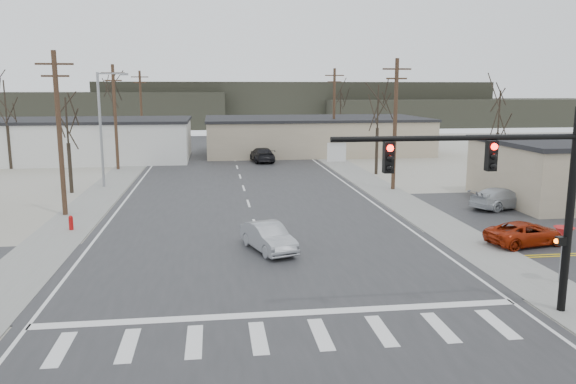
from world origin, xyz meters
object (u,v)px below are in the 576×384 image
car_parked_silver (502,198)px  sedan_crossing (268,237)px  traffic_signal_mast (520,183)px  car_parked_red (526,233)px  car_far_a (262,155)px  fire_hydrant (71,223)px  car_parked_dark_a (537,194)px  car_far_b (176,140)px

car_parked_silver → sedan_crossing: bearing=94.0°
traffic_signal_mast → car_parked_red: (5.32, 8.15, -4.06)m
sedan_crossing → car_parked_silver: 17.80m
traffic_signal_mast → car_parked_red: 10.54m
sedan_crossing → car_far_a: size_ratio=0.77×
fire_hydrant → car_parked_dark_a: car_parked_dark_a is taller
traffic_signal_mast → car_parked_silver: (8.43, 16.47, -3.97)m
car_far_b → sedan_crossing: bearing=-99.5°
car_parked_dark_a → fire_hydrant: bearing=102.9°
fire_hydrant → sedan_crossing: 11.76m
sedan_crossing → car_parked_silver: bearing=6.9°
car_far_b → car_parked_dark_a: size_ratio=1.03×
fire_hydrant → car_far_a: bearing=65.0°
traffic_signal_mast → car_parked_silver: traffic_signal_mast is taller
car_far_b → car_parked_red: (20.60, -52.85, -0.22)m
fire_hydrant → car_parked_dark_a: (29.32, 2.74, 0.35)m
car_far_b → car_parked_silver: bearing=-79.8°
car_far_a → car_parked_red: size_ratio=1.25×
fire_hydrant → sedan_crossing: bearing=-27.3°
car_far_a → car_parked_red: (10.42, -33.89, -0.19)m
traffic_signal_mast → car_parked_silver: size_ratio=1.93×
sedan_crossing → car_far_b: 52.75m
traffic_signal_mast → sedan_crossing: bearing=130.9°
car_far_a → car_parked_silver: car_far_a is taller
fire_hydrant → car_parked_silver: size_ratio=0.19×
car_parked_red → car_far_b: bearing=9.7°
car_parked_red → car_parked_silver: bearing=-32.1°
car_parked_red → fire_hydrant: bearing=63.9°
car_parked_silver → car_parked_red: bearing=138.0°
fire_hydrant → car_parked_silver: car_parked_silver is taller
car_parked_dark_a → traffic_signal_mast: bearing=154.0°
car_far_b → car_parked_silver: car_far_b is taller
car_far_a → car_far_b: (-10.18, 18.96, 0.03)m
car_parked_red → sedan_crossing: bearing=75.5°
fire_hydrant → traffic_signal_mast: bearing=-38.1°
car_far_b → car_parked_red: car_far_b is taller
car_parked_red → car_far_a: bearing=5.5°
traffic_signal_mast → car_parked_dark_a: traffic_signal_mast is taller
car_far_a → car_parked_silver: size_ratio=1.13×
car_parked_dark_a → car_parked_silver: 2.84m
traffic_signal_mast → car_far_b: size_ratio=1.92×
car_parked_red → car_parked_silver: (3.11, 8.32, 0.09)m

